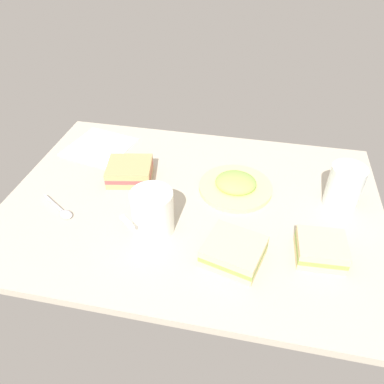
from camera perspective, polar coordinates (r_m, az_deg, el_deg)
tabletop at (r=89.42cm, az=-0.00°, el=-1.98°), size 90.00×64.00×2.00cm
plate_of_food at (r=92.22cm, az=6.80°, el=1.06°), size 18.36×18.36×4.04cm
coffee_mug_black at (r=79.02cm, az=-6.18°, el=-2.98°), size 10.53×11.08×9.98cm
sandwich_main at (r=96.18cm, az=-9.65°, el=3.21°), size 12.78×11.90×4.40cm
sandwich_side at (r=74.92cm, az=6.51°, el=-9.18°), size 13.46×12.67×4.40cm
sandwich_extra at (r=79.22cm, az=19.42°, el=-8.42°), size 10.07×9.17×4.40cm
glass_of_milk at (r=92.31cm, az=22.53°, el=0.44°), size 7.87×7.87×10.54cm
spoon at (r=91.13cm, az=-19.64°, el=-2.69°), size 10.49×7.50×0.80cm
paper_napkin at (r=111.74cm, az=-14.19°, el=6.83°), size 20.11×20.11×0.30cm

